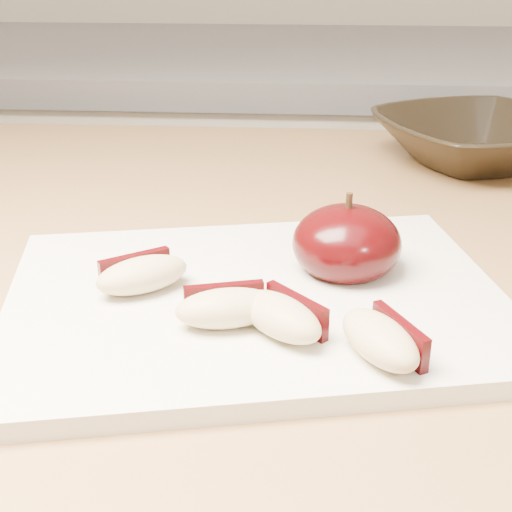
{
  "coord_description": "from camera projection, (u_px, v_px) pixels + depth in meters",
  "views": [
    {
      "loc": [
        0.1,
        -0.03,
        1.12
      ],
      "look_at": [
        0.07,
        0.37,
        0.94
      ],
      "focal_mm": 50.0,
      "sensor_mm": 36.0,
      "label": 1
    }
  ],
  "objects": [
    {
      "name": "apple_wedge_b",
      "position": [
        227.0,
        307.0,
        0.41
      ],
      "size": [
        0.06,
        0.04,
        0.02
      ],
      "rotation": [
        0.0,
        0.0,
        0.26
      ],
      "color": "tan",
      "rests_on": "cutting_board"
    },
    {
      "name": "apple_wedge_a",
      "position": [
        141.0,
        274.0,
        0.44
      ],
      "size": [
        0.07,
        0.06,
        0.02
      ],
      "rotation": [
        0.0,
        0.0,
        0.6
      ],
      "color": "tan",
      "rests_on": "cutting_board"
    },
    {
      "name": "apple_half",
      "position": [
        347.0,
        243.0,
        0.47
      ],
      "size": [
        0.09,
        0.09,
        0.06
      ],
      "rotation": [
        0.0,
        0.0,
        0.28
      ],
      "color": "black",
      "rests_on": "cutting_board"
    },
    {
      "name": "bowl",
      "position": [
        477.0,
        140.0,
        0.72
      ],
      "size": [
        0.26,
        0.26,
        0.05
      ],
      "primitive_type": "imported",
      "rotation": [
        0.0,
        0.0,
        0.42
      ],
      "color": "black",
      "rests_on": "island_counter"
    },
    {
      "name": "apple_wedge_d",
      "position": [
        382.0,
        339.0,
        0.37
      ],
      "size": [
        0.05,
        0.07,
        0.02
      ],
      "rotation": [
        0.0,
        0.0,
        -1.08
      ],
      "color": "tan",
      "rests_on": "cutting_board"
    },
    {
      "name": "cutting_board",
      "position": [
        256.0,
        301.0,
        0.45
      ],
      "size": [
        0.35,
        0.28,
        0.01
      ],
      "primitive_type": "cube",
      "rotation": [
        0.0,
        0.0,
        0.21
      ],
      "color": "silver",
      "rests_on": "island_counter"
    },
    {
      "name": "back_cabinet",
      "position": [
        251.0,
        294.0,
        1.39
      ],
      "size": [
        2.4,
        0.62,
        0.94
      ],
      "color": "silver",
      "rests_on": "ground"
    },
    {
      "name": "apple_wedge_c",
      "position": [
        282.0,
        316.0,
        0.4
      ],
      "size": [
        0.06,
        0.06,
        0.02
      ],
      "rotation": [
        0.0,
        0.0,
        -0.81
      ],
      "color": "tan",
      "rests_on": "cutting_board"
    }
  ]
}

